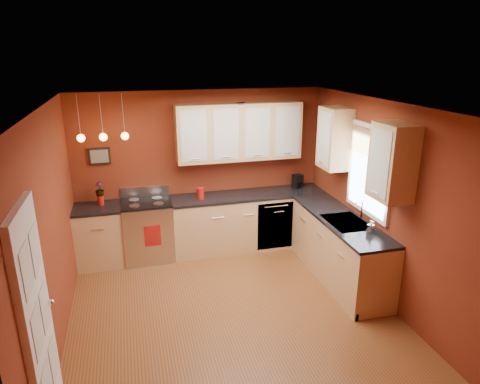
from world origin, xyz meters
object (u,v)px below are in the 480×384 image
object	(u,v)px
red_canister	(200,193)
coffee_maker	(298,182)
soap_pump	(371,227)
gas_range	(148,230)
sink	(347,223)

from	to	relation	value
red_canister	coffee_maker	xyz separation A→B (m)	(1.71, 0.16, 0.01)
soap_pump	red_canister	bearing A→B (deg)	135.37
gas_range	coffee_maker	distance (m)	2.62
gas_range	sink	size ratio (longest dim) A/B	1.59
coffee_maker	soap_pump	xyz separation A→B (m)	(0.18, -2.02, -0.02)
coffee_maker	soap_pump	distance (m)	2.03
gas_range	sink	xyz separation A→B (m)	(2.62, -1.50, 0.43)
gas_range	soap_pump	size ratio (longest dim) A/B	6.58
sink	soap_pump	distance (m)	0.44
sink	coffee_maker	distance (m)	1.62
gas_range	sink	world-z (taller)	sink
gas_range	red_canister	distance (m)	1.01
soap_pump	sink	bearing A→B (deg)	105.25
gas_range	coffee_maker	world-z (taller)	coffee_maker
red_canister	coffee_maker	world-z (taller)	coffee_maker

